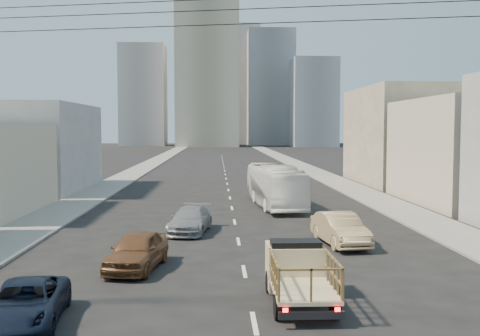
{
  "coord_description": "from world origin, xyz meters",
  "views": [
    {
      "loc": [
        -1.1,
        -14.1,
        5.71
      ],
      "look_at": [
        0.23,
        17.48,
        3.5
      ],
      "focal_mm": 42.0,
      "sensor_mm": 36.0,
      "label": 1
    }
  ],
  "objects": [
    {
      "name": "sedan_brown",
      "position": [
        -4.35,
        8.58,
        0.76
      ],
      "size": [
        2.5,
        4.71,
        1.53
      ],
      "primitive_type": "imported",
      "rotation": [
        0.0,
        0.0,
        -0.16
      ],
      "color": "brown",
      "rests_on": "ground"
    },
    {
      "name": "midrise_east",
      "position": [
        30.0,
        165.0,
        14.0
      ],
      "size": [
        14.0,
        14.0,
        28.0
      ],
      "primitive_type": "cube",
      "color": "gray",
      "rests_on": "ground"
    },
    {
      "name": "midrise_ne",
      "position": [
        18.0,
        185.0,
        20.0
      ],
      "size": [
        16.0,
        16.0,
        40.0
      ],
      "primitive_type": "cube",
      "color": "gray",
      "rests_on": "ground"
    },
    {
      "name": "sidewalk_right",
      "position": [
        11.75,
        70.0,
        0.06
      ],
      "size": [
        3.5,
        180.0,
        0.12
      ],
      "primitive_type": "cube",
      "color": "slate",
      "rests_on": "ground"
    },
    {
      "name": "navy_pickup",
      "position": [
        -6.69,
        2.17,
        0.62
      ],
      "size": [
        2.52,
        4.68,
        1.25
      ],
      "primitive_type": "imported",
      "rotation": [
        0.0,
        0.0,
        0.1
      ],
      "color": "black",
      "rests_on": "ground"
    },
    {
      "name": "bldg_left_far",
      "position": [
        -19.5,
        39.0,
        4.0
      ],
      "size": [
        12.0,
        16.0,
        8.0
      ],
      "primitive_type": "cube",
      "color": "gray",
      "rests_on": "ground"
    },
    {
      "name": "bldg_right_far",
      "position": [
        20.0,
        44.0,
        5.0
      ],
      "size": [
        12.0,
        16.0,
        10.0
      ],
      "primitive_type": "cube",
      "color": "gray",
      "rests_on": "ground"
    },
    {
      "name": "high_rise_tower",
      "position": [
        -4.0,
        170.0,
        30.0
      ],
      "size": [
        20.0,
        20.0,
        60.0
      ],
      "primitive_type": "cube",
      "color": "gray",
      "rests_on": "ground"
    },
    {
      "name": "flatbed_pickup",
      "position": [
        1.6,
        3.89,
        1.09
      ],
      "size": [
        1.95,
        4.41,
        1.9
      ],
      "color": "beige",
      "rests_on": "ground"
    },
    {
      "name": "sedan_tan",
      "position": [
        4.98,
        13.01,
        0.78
      ],
      "size": [
        2.23,
        4.92,
        1.56
      ],
      "primitive_type": "imported",
      "rotation": [
        0.0,
        0.0,
        0.12
      ],
      "color": "tan",
      "rests_on": "ground"
    },
    {
      "name": "overhead_wires",
      "position": [
        0.0,
        1.5,
        8.97
      ],
      "size": [
        23.01,
        5.02,
        0.72
      ],
      "color": "black",
      "rests_on": "ground"
    },
    {
      "name": "sedan_grey",
      "position": [
        -2.57,
        16.62,
        0.69
      ],
      "size": [
        2.6,
        5.0,
        1.38
      ],
      "primitive_type": "imported",
      "rotation": [
        0.0,
        0.0,
        -0.14
      ],
      "color": "gray",
      "rests_on": "ground"
    },
    {
      "name": "midrise_nw",
      "position": [
        -26.0,
        180.0,
        17.0
      ],
      "size": [
        15.0,
        15.0,
        34.0
      ],
      "primitive_type": "cube",
      "color": "gray",
      "rests_on": "ground"
    },
    {
      "name": "midrise_back",
      "position": [
        6.0,
        200.0,
        22.0
      ],
      "size": [
        18.0,
        18.0,
        44.0
      ],
      "primitive_type": "cube",
      "color": "gray",
      "rests_on": "ground"
    },
    {
      "name": "city_bus",
      "position": [
        3.19,
        26.81,
        1.53
      ],
      "size": [
        3.51,
        11.19,
        3.07
      ],
      "primitive_type": "imported",
      "rotation": [
        0.0,
        0.0,
        0.09
      ],
      "color": "white",
      "rests_on": "ground"
    },
    {
      "name": "sidewalk_left",
      "position": [
        -11.75,
        70.0,
        0.06
      ],
      "size": [
        3.5,
        180.0,
        0.12
      ],
      "primitive_type": "cube",
      "color": "slate",
      "rests_on": "ground"
    },
    {
      "name": "lane_dashes",
      "position": [
        0.0,
        53.0,
        0.01
      ],
      "size": [
        0.15,
        104.0,
        0.01
      ],
      "color": "silver",
      "rests_on": "ground"
    }
  ]
}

